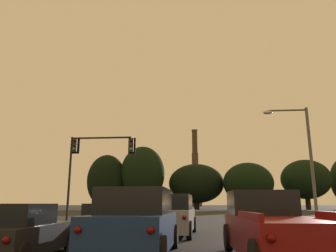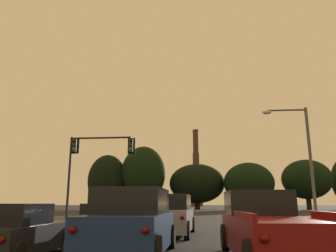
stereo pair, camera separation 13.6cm
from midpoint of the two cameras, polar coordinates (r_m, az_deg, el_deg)
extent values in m
cube|color=navy|center=(9.67, -6.07, -17.75)|extent=(1.96, 4.82, 0.95)
cube|color=black|center=(9.75, -5.80, -12.86)|extent=(1.81, 2.82, 0.70)
cylinder|color=black|center=(11.77, -8.88, -18.35)|extent=(0.23, 0.76, 0.76)
cylinder|color=black|center=(11.46, 0.78, -18.64)|extent=(0.23, 0.76, 0.76)
cylinder|color=black|center=(8.11, -15.98, -20.36)|extent=(0.23, 0.76, 0.76)
sphere|color=#500705|center=(7.54, -15.95, -17.00)|extent=(0.17, 0.17, 0.17)
sphere|color=#500705|center=(7.14, -3.61, -17.70)|extent=(0.17, 0.17, 0.17)
cube|color=gray|center=(15.94, 0.39, -16.05)|extent=(2.11, 4.87, 0.95)
cube|color=black|center=(16.04, 0.44, -13.09)|extent=(1.89, 2.87, 0.70)
cylinder|color=black|center=(17.99, -1.93, -16.71)|extent=(0.25, 0.77, 0.76)
cylinder|color=black|center=(17.79, 4.32, -16.72)|extent=(0.25, 0.77, 0.76)
cylinder|color=black|center=(14.21, -4.54, -17.57)|extent=(0.25, 0.77, 0.76)
cylinder|color=black|center=(13.95, 3.42, -17.67)|extent=(0.25, 0.77, 0.76)
sphere|color=#500705|center=(13.66, -4.25, -15.59)|extent=(0.17, 0.17, 0.17)
sphere|color=#500705|center=(13.44, 2.53, -15.65)|extent=(0.17, 0.17, 0.17)
cube|color=black|center=(10.21, -24.77, -17.31)|extent=(1.90, 4.07, 0.72)
cube|color=black|center=(9.81, -25.47, -13.72)|extent=(1.64, 1.97, 0.55)
cylinder|color=black|center=(12.05, -25.00, -17.58)|extent=(0.25, 0.61, 0.60)
cylinder|color=black|center=(11.41, -17.07, -18.51)|extent=(0.25, 0.61, 0.60)
sphere|color=#500705|center=(8.09, -26.83, -17.33)|extent=(0.17, 0.17, 0.17)
cube|color=maroon|center=(9.03, 18.16, -17.66)|extent=(2.16, 5.46, 0.88)
cube|color=black|center=(10.71, 15.45, -12.76)|extent=(1.89, 1.85, 0.72)
cube|color=maroon|center=(7.45, 13.37, -14.98)|extent=(0.17, 2.43, 0.16)
cylinder|color=black|center=(11.04, 10.06, -18.54)|extent=(0.24, 0.81, 0.80)
cylinder|color=black|center=(11.42, 20.37, -17.77)|extent=(0.24, 0.81, 0.80)
sphere|color=#500705|center=(6.19, 16.89, -18.22)|extent=(0.17, 0.17, 0.17)
cube|color=navy|center=(17.13, -10.98, -16.17)|extent=(1.87, 4.06, 0.72)
cube|color=black|center=(16.72, -11.31, -14.05)|extent=(1.63, 1.96, 0.55)
cylinder|color=black|center=(18.94, -11.97, -16.51)|extent=(0.24, 0.61, 0.60)
cylinder|color=black|center=(18.48, -6.81, -16.79)|extent=(0.24, 0.61, 0.60)
cylinder|color=black|center=(15.90, -15.90, -16.96)|extent=(0.24, 0.61, 0.60)
cylinder|color=black|center=(15.34, -9.83, -17.41)|extent=(0.24, 0.61, 0.60)
sphere|color=#500705|center=(15.45, -15.82, -15.66)|extent=(0.17, 0.17, 0.17)
sphere|color=#500705|center=(14.99, -10.83, -16.00)|extent=(0.17, 0.17, 0.17)
cylinder|color=black|center=(26.51, -16.94, -8.81)|extent=(0.18, 0.18, 6.54)
cylinder|color=black|center=(26.48, -17.42, -15.76)|extent=(0.40, 0.40, 0.10)
cube|color=#282828|center=(26.71, -15.98, -3.26)|extent=(0.34, 0.34, 1.04)
cube|color=black|center=(26.87, -15.85, -3.33)|extent=(0.58, 0.03, 1.25)
sphere|color=#320504|center=(26.59, -16.08, -2.51)|extent=(0.22, 0.22, 0.22)
sphere|color=#352604|center=(26.53, -16.13, -3.19)|extent=(0.22, 0.22, 0.22)
sphere|color=green|center=(26.48, -16.17, -3.88)|extent=(0.22, 0.22, 0.22)
cylinder|color=black|center=(26.14, -11.61, -2.03)|extent=(4.77, 0.14, 0.14)
sphere|color=black|center=(26.91, -16.48, -2.07)|extent=(0.18, 0.18, 0.18)
cube|color=#282828|center=(25.45, -6.52, -3.38)|extent=(0.34, 0.34, 1.04)
cube|color=black|center=(25.62, -6.44, -3.45)|extent=(0.58, 0.03, 1.25)
sphere|color=#320504|center=(25.32, -6.58, -2.59)|extent=(0.22, 0.22, 0.22)
sphere|color=#352604|center=(25.26, -6.60, -3.30)|extent=(0.22, 0.22, 0.22)
sphere|color=green|center=(25.21, -6.62, -4.02)|extent=(0.22, 0.22, 0.22)
cylinder|color=#56565B|center=(23.65, 23.62, -6.21)|extent=(0.20, 0.20, 7.84)
cylinder|color=#56565B|center=(23.96, 19.82, 2.59)|extent=(2.61, 0.12, 0.12)
sphere|color=#56565B|center=(24.34, 22.80, 2.61)|extent=(0.20, 0.20, 0.20)
ellipsoid|color=silver|center=(23.63, 16.78, 2.28)|extent=(0.64, 0.36, 0.26)
cylinder|color=#3C2B22|center=(175.07, 4.86, -13.36)|extent=(6.43, 6.43, 2.50)
cylinder|color=#473328|center=(175.23, 4.81, -10.87)|extent=(4.02, 4.02, 12.71)
cylinder|color=#473328|center=(176.23, 4.73, -6.74)|extent=(3.46, 3.46, 12.71)
cylinder|color=#473328|center=(178.13, 4.65, -2.67)|extent=(2.89, 2.89, 12.71)
cylinder|color=#4E382C|center=(179.33, 4.62, -0.79)|extent=(3.24, 3.24, 0.70)
cylinder|color=black|center=(80.64, 4.97, -13.37)|extent=(1.33, 1.33, 2.67)
ellipsoid|color=black|center=(80.78, 4.90, -9.94)|extent=(13.35, 12.01, 9.35)
cylinder|color=black|center=(77.88, 13.96, -13.07)|extent=(1.14, 1.14, 2.59)
ellipsoid|color=black|center=(78.02, 13.76, -9.59)|extent=(11.42, 10.28, 9.20)
cylinder|color=black|center=(80.32, -10.87, -13.38)|extent=(0.93, 0.93, 2.14)
ellipsoid|color=black|center=(80.49, -10.69, -9.33)|extent=(9.28, 8.35, 12.31)
cylinder|color=black|center=(85.68, 23.16, -12.06)|extent=(1.17, 1.17, 3.59)
ellipsoid|color=black|center=(85.87, 22.83, -8.54)|extent=(11.68, 10.51, 9.34)
cylinder|color=black|center=(78.70, -4.59, -13.11)|extent=(1.05, 1.05, 3.42)
ellipsoid|color=black|center=(79.00, -4.50, -8.30)|extent=(10.51, 9.46, 13.09)
camera|label=1|loc=(0.07, -90.10, 0.02)|focal=35.00mm
camera|label=2|loc=(0.07, 89.90, -0.02)|focal=35.00mm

